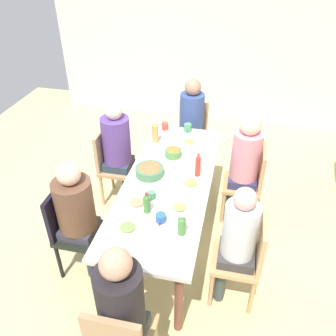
{
  "coord_description": "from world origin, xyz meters",
  "views": [
    {
      "loc": [
        2.62,
        0.58,
        2.79
      ],
      "look_at": [
        0.0,
        0.0,
        0.92
      ],
      "focal_mm": 37.77,
      "sensor_mm": 36.0,
      "label": 1
    }
  ],
  "objects_px": {
    "plate_2": "(137,203)",
    "bottle_2": "(198,165)",
    "person_1": "(237,237)",
    "plate_4": "(128,228)",
    "person_2": "(191,118)",
    "bowl_0": "(150,170)",
    "cup_1": "(161,218)",
    "bottle_1": "(155,133)",
    "chair_4": "(112,162)",
    "person_4": "(118,145)",
    "person_5": "(244,160)",
    "chair_0": "(71,227)",
    "chair_1": "(246,256)",
    "plate_0": "(191,184)",
    "dining_table": "(168,188)",
    "bottle_0": "(147,203)",
    "chair_5": "(250,180)",
    "cup_3": "(165,126)",
    "bowl_1": "(173,152)",
    "plate_3": "(189,143)",
    "cup_2": "(188,128)",
    "person_0": "(77,210)",
    "plate_1": "(180,208)",
    "person_3": "(122,306)",
    "chair_2": "(192,132)",
    "cup_0": "(151,195)",
    "bottle_3": "(182,225)"
  },
  "relations": [
    {
      "from": "plate_4",
      "to": "bottle_1",
      "type": "bearing_deg",
      "value": -174.96
    },
    {
      "from": "cup_2",
      "to": "bottle_0",
      "type": "relative_size",
      "value": 0.61
    },
    {
      "from": "person_3",
      "to": "plate_2",
      "type": "xyz_separation_m",
      "value": [
        -0.98,
        -0.19,
        0.01
      ]
    },
    {
      "from": "chair_1",
      "to": "cup_3",
      "type": "xyz_separation_m",
      "value": [
        -1.53,
        -1.04,
        0.3
      ]
    },
    {
      "from": "bottle_0",
      "to": "bottle_2",
      "type": "xyz_separation_m",
      "value": [
        -0.61,
        0.34,
        0.02
      ]
    },
    {
      "from": "plate_2",
      "to": "plate_0",
      "type": "bearing_deg",
      "value": 132.15
    },
    {
      "from": "chair_0",
      "to": "person_1",
      "type": "distance_m",
      "value": 1.49
    },
    {
      "from": "person_3",
      "to": "bottle_3",
      "type": "relative_size",
      "value": 6.68
    },
    {
      "from": "chair_5",
      "to": "person_5",
      "type": "xyz_separation_m",
      "value": [
        -0.0,
        -0.09,
        0.25
      ]
    },
    {
      "from": "person_5",
      "to": "person_4",
      "type": "bearing_deg",
      "value": -90.0
    },
    {
      "from": "dining_table",
      "to": "chair_4",
      "type": "relative_size",
      "value": 2.39
    },
    {
      "from": "cup_3",
      "to": "bottle_2",
      "type": "relative_size",
      "value": 0.47
    },
    {
      "from": "chair_1",
      "to": "plate_4",
      "type": "bearing_deg",
      "value": -80.39
    },
    {
      "from": "person_0",
      "to": "person_2",
      "type": "relative_size",
      "value": 0.97
    },
    {
      "from": "plate_3",
      "to": "cup_2",
      "type": "height_order",
      "value": "cup_2"
    },
    {
      "from": "person_1",
      "to": "plate_4",
      "type": "height_order",
      "value": "person_1"
    },
    {
      "from": "person_5",
      "to": "bottle_2",
      "type": "bearing_deg",
      "value": -48.18
    },
    {
      "from": "person_2",
      "to": "bowl_0",
      "type": "bearing_deg",
      "value": -8.56
    },
    {
      "from": "chair_0",
      "to": "plate_1",
      "type": "relative_size",
      "value": 4.36
    },
    {
      "from": "person_2",
      "to": "person_4",
      "type": "relative_size",
      "value": 1.0
    },
    {
      "from": "person_2",
      "to": "cup_3",
      "type": "relative_size",
      "value": 10.9
    },
    {
      "from": "person_0",
      "to": "plate_0",
      "type": "bearing_deg",
      "value": 119.61
    },
    {
      "from": "chair_2",
      "to": "plate_4",
      "type": "xyz_separation_m",
      "value": [
        2.16,
        -0.17,
        0.27
      ]
    },
    {
      "from": "chair_1",
      "to": "chair_5",
      "type": "bearing_deg",
      "value": 180.0
    },
    {
      "from": "plate_1",
      "to": "bottle_0",
      "type": "bearing_deg",
      "value": -71.65
    },
    {
      "from": "person_0",
      "to": "person_3",
      "type": "relative_size",
      "value": 0.95
    },
    {
      "from": "person_0",
      "to": "bowl_1",
      "type": "bearing_deg",
      "value": 146.11
    },
    {
      "from": "person_0",
      "to": "bottle_0",
      "type": "distance_m",
      "value": 0.63
    },
    {
      "from": "person_5",
      "to": "bottle_0",
      "type": "distance_m",
      "value": 1.27
    },
    {
      "from": "bowl_1",
      "to": "person_1",
      "type": "bearing_deg",
      "value": 36.9
    },
    {
      "from": "person_1",
      "to": "bottle_1",
      "type": "bearing_deg",
      "value": -140.97
    },
    {
      "from": "plate_0",
      "to": "bottle_1",
      "type": "height_order",
      "value": "bottle_1"
    },
    {
      "from": "cup_1",
      "to": "bottle_1",
      "type": "distance_m",
      "value": 1.28
    },
    {
      "from": "dining_table",
      "to": "bottle_0",
      "type": "bearing_deg",
      "value": -9.65
    },
    {
      "from": "cup_1",
      "to": "bottle_1",
      "type": "xyz_separation_m",
      "value": [
        -1.23,
        -0.36,
        0.08
      ]
    },
    {
      "from": "plate_2",
      "to": "bottle_2",
      "type": "xyz_separation_m",
      "value": [
        -0.54,
        0.45,
        0.1
      ]
    },
    {
      "from": "person_2",
      "to": "plate_0",
      "type": "height_order",
      "value": "person_2"
    },
    {
      "from": "person_2",
      "to": "chair_4",
      "type": "distance_m",
      "value": 1.16
    },
    {
      "from": "chair_1",
      "to": "bottle_2",
      "type": "xyz_separation_m",
      "value": [
        -0.69,
        -0.52,
        0.37
      ]
    },
    {
      "from": "bowl_0",
      "to": "person_5",
      "type": "bearing_deg",
      "value": 118.18
    },
    {
      "from": "bowl_0",
      "to": "plate_1",
      "type": "bearing_deg",
      "value": 41.18
    },
    {
      "from": "plate_0",
      "to": "bottle_3",
      "type": "height_order",
      "value": "bottle_3"
    },
    {
      "from": "plate_0",
      "to": "bottle_2",
      "type": "height_order",
      "value": "bottle_2"
    },
    {
      "from": "chair_0",
      "to": "person_5",
      "type": "relative_size",
      "value": 0.71
    },
    {
      "from": "cup_0",
      "to": "bowl_1",
      "type": "bearing_deg",
      "value": 176.29
    },
    {
      "from": "cup_0",
      "to": "cup_3",
      "type": "bearing_deg",
      "value": -172.32
    },
    {
      "from": "chair_2",
      "to": "bottle_1",
      "type": "bearing_deg",
      "value": -20.77
    },
    {
      "from": "chair_1",
      "to": "plate_0",
      "type": "distance_m",
      "value": 0.81
    },
    {
      "from": "bowl_1",
      "to": "person_0",
      "type": "bearing_deg",
      "value": -33.89
    },
    {
      "from": "chair_4",
      "to": "person_4",
      "type": "height_order",
      "value": "person_4"
    }
  ]
}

